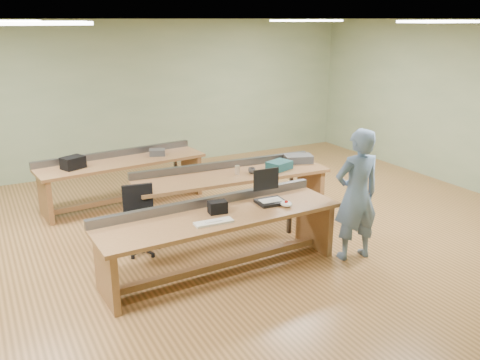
{
  "coord_description": "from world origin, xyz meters",
  "views": [
    {
      "loc": [
        -2.88,
        -6.12,
        3.01
      ],
      "look_at": [
        0.06,
        -0.6,
        1.01
      ],
      "focal_mm": 38.0,
      "sensor_mm": 36.0,
      "label": 1
    }
  ],
  "objects_px": {
    "laptop_base": "(271,202)",
    "parts_bin_teal": "(279,165)",
    "drinks_can": "(237,170)",
    "mug": "(252,171)",
    "parts_bin_grey": "(298,159)",
    "workbench_mid": "(232,185)",
    "workbench_back": "(122,172)",
    "workbench_front": "(220,229)",
    "person": "(357,195)",
    "camera_bag": "(218,207)",
    "task_chair": "(141,228)"
  },
  "relations": [
    {
      "from": "workbench_back",
      "to": "drinks_can",
      "type": "distance_m",
      "value": 2.1
    },
    {
      "from": "workbench_mid",
      "to": "mug",
      "type": "height_order",
      "value": "workbench_mid"
    },
    {
      "from": "person",
      "to": "laptop_base",
      "type": "distance_m",
      "value": 1.09
    },
    {
      "from": "task_chair",
      "to": "parts_bin_grey",
      "type": "relative_size",
      "value": 2.0
    },
    {
      "from": "workbench_front",
      "to": "parts_bin_teal",
      "type": "bearing_deg",
      "value": 35.7
    },
    {
      "from": "laptop_base",
      "to": "parts_bin_grey",
      "type": "xyz_separation_m",
      "value": [
        1.41,
        1.45,
        0.04
      ]
    },
    {
      "from": "workbench_mid",
      "to": "mug",
      "type": "distance_m",
      "value": 0.39
    },
    {
      "from": "workbench_back",
      "to": "parts_bin_grey",
      "type": "bearing_deg",
      "value": -35.97
    },
    {
      "from": "workbench_mid",
      "to": "task_chair",
      "type": "bearing_deg",
      "value": -161.37
    },
    {
      "from": "workbench_front",
      "to": "parts_bin_teal",
      "type": "height_order",
      "value": "parts_bin_teal"
    },
    {
      "from": "workbench_back",
      "to": "parts_bin_teal",
      "type": "bearing_deg",
      "value": -45.01
    },
    {
      "from": "workbench_back",
      "to": "parts_bin_grey",
      "type": "height_order",
      "value": "parts_bin_grey"
    },
    {
      "from": "person",
      "to": "camera_bag",
      "type": "height_order",
      "value": "person"
    },
    {
      "from": "workbench_front",
      "to": "workbench_mid",
      "type": "relative_size",
      "value": 1.01
    },
    {
      "from": "task_chair",
      "to": "parts_bin_teal",
      "type": "bearing_deg",
      "value": 15.79
    },
    {
      "from": "workbench_front",
      "to": "workbench_mid",
      "type": "xyz_separation_m",
      "value": [
        0.9,
        1.43,
        -0.0
      ]
    },
    {
      "from": "camera_bag",
      "to": "mug",
      "type": "relative_size",
      "value": 1.98
    },
    {
      "from": "laptop_base",
      "to": "parts_bin_grey",
      "type": "height_order",
      "value": "parts_bin_grey"
    },
    {
      "from": "workbench_mid",
      "to": "mug",
      "type": "relative_size",
      "value": 27.31
    },
    {
      "from": "task_chair",
      "to": "mug",
      "type": "relative_size",
      "value": 8.04
    },
    {
      "from": "workbench_mid",
      "to": "task_chair",
      "type": "xyz_separation_m",
      "value": [
        -1.59,
        -0.44,
        -0.23
      ]
    },
    {
      "from": "workbench_mid",
      "to": "parts_bin_teal",
      "type": "height_order",
      "value": "parts_bin_teal"
    },
    {
      "from": "mug",
      "to": "parts_bin_grey",
      "type": "bearing_deg",
      "value": 11.19
    },
    {
      "from": "parts_bin_grey",
      "to": "mug",
      "type": "height_order",
      "value": "parts_bin_grey"
    },
    {
      "from": "workbench_front",
      "to": "person",
      "type": "distance_m",
      "value": 1.8
    },
    {
      "from": "laptop_base",
      "to": "parts_bin_grey",
      "type": "distance_m",
      "value": 2.02
    },
    {
      "from": "workbench_front",
      "to": "parts_bin_grey",
      "type": "distance_m",
      "value": 2.62
    },
    {
      "from": "workbench_back",
      "to": "task_chair",
      "type": "height_order",
      "value": "task_chair"
    },
    {
      "from": "parts_bin_grey",
      "to": "mug",
      "type": "relative_size",
      "value": 4.02
    },
    {
      "from": "workbench_back",
      "to": "mug",
      "type": "distance_m",
      "value": 2.3
    },
    {
      "from": "workbench_back",
      "to": "mug",
      "type": "height_order",
      "value": "workbench_back"
    },
    {
      "from": "workbench_front",
      "to": "workbench_mid",
      "type": "distance_m",
      "value": 1.69
    },
    {
      "from": "workbench_back",
      "to": "parts_bin_teal",
      "type": "height_order",
      "value": "parts_bin_teal"
    },
    {
      "from": "task_chair",
      "to": "drinks_can",
      "type": "bearing_deg",
      "value": 21.29
    },
    {
      "from": "laptop_base",
      "to": "parts_bin_teal",
      "type": "relative_size",
      "value": 0.99
    },
    {
      "from": "camera_bag",
      "to": "workbench_front",
      "type": "bearing_deg",
      "value": -80.11
    },
    {
      "from": "person",
      "to": "mug",
      "type": "height_order",
      "value": "person"
    },
    {
      "from": "workbench_back",
      "to": "workbench_front",
      "type": "bearing_deg",
      "value": -88.34
    },
    {
      "from": "workbench_front",
      "to": "laptop_base",
      "type": "xyz_separation_m",
      "value": [
        0.74,
        0.03,
        0.21
      ]
    },
    {
      "from": "workbench_front",
      "to": "parts_bin_grey",
      "type": "bearing_deg",
      "value": 32.52
    },
    {
      "from": "person",
      "to": "task_chair",
      "type": "relative_size",
      "value": 1.92
    },
    {
      "from": "parts_bin_teal",
      "to": "parts_bin_grey",
      "type": "distance_m",
      "value": 0.53
    },
    {
      "from": "parts_bin_grey",
      "to": "mug",
      "type": "xyz_separation_m",
      "value": [
        -0.98,
        -0.19,
        -0.02
      ]
    },
    {
      "from": "person",
      "to": "parts_bin_teal",
      "type": "relative_size",
      "value": 4.77
    },
    {
      "from": "drinks_can",
      "to": "parts_bin_grey",
      "type": "bearing_deg",
      "value": 5.75
    },
    {
      "from": "workbench_back",
      "to": "task_chair",
      "type": "distance_m",
      "value": 2.01
    },
    {
      "from": "person",
      "to": "parts_bin_teal",
      "type": "xyz_separation_m",
      "value": [
        -0.04,
        1.77,
        -0.05
      ]
    },
    {
      "from": "drinks_can",
      "to": "mug",
      "type": "bearing_deg",
      "value": -19.32
    },
    {
      "from": "workbench_front",
      "to": "mug",
      "type": "relative_size",
      "value": 27.57
    },
    {
      "from": "person",
      "to": "workbench_front",
      "type": "bearing_deg",
      "value": -8.84
    }
  ]
}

